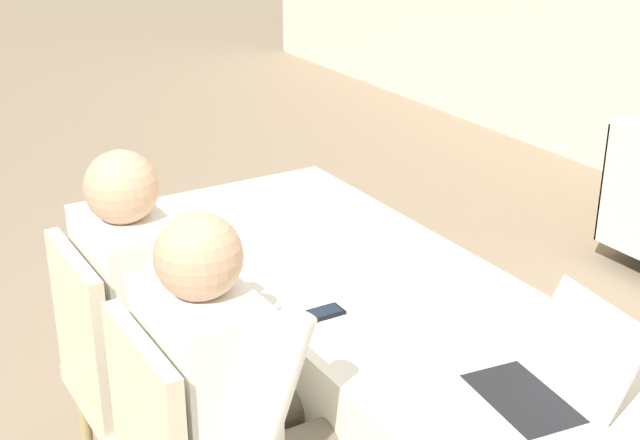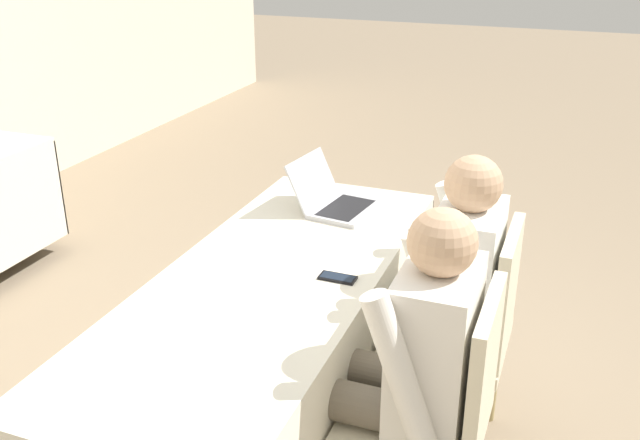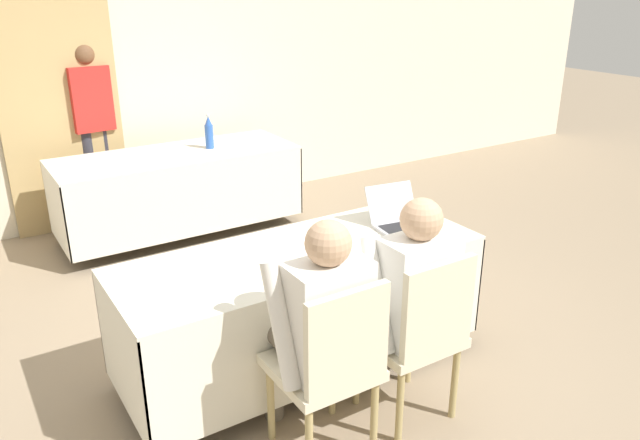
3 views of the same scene
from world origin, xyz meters
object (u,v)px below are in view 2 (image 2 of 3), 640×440
chair_near_right (468,329)px  person_white_shirt (443,286)px  person_checkered_shirt (408,360)px  chair_near_left (438,410)px  laptop (336,201)px  cell_phone (338,278)px

chair_near_right → person_white_shirt: (0.00, 0.10, 0.16)m
person_checkered_shirt → person_white_shirt: (0.50, 0.00, 0.00)m
chair_near_left → person_checkered_shirt: bearing=-90.0°
laptop → chair_near_right: size_ratio=0.40×
cell_phone → chair_near_left: 0.59m
cell_phone → laptop: bearing=21.2°
laptop → cell_phone: size_ratio=2.79×
laptop → person_white_shirt: (-0.43, -0.57, -0.10)m
cell_phone → chair_near_left: chair_near_left is taller
chair_near_left → person_checkered_shirt: (-0.00, 0.10, 0.16)m
person_checkered_shirt → person_white_shirt: size_ratio=1.00×
laptop → chair_near_left: bearing=-136.5°
person_checkered_shirt → person_white_shirt: bearing=-180.0°
cell_phone → chair_near_left: (-0.32, -0.45, -0.22)m
chair_near_left → laptop: bearing=-144.0°
chair_near_right → person_white_shirt: size_ratio=0.78×
person_checkered_shirt → chair_near_left: bearing=90.0°
laptop → person_checkered_shirt: (-0.93, -0.57, -0.10)m
chair_near_right → person_checkered_shirt: person_checkered_shirt is taller
person_checkered_shirt → cell_phone: bearing=-133.0°
laptop → person_white_shirt: size_ratio=0.32×
laptop → person_white_shirt: bearing=-119.2°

